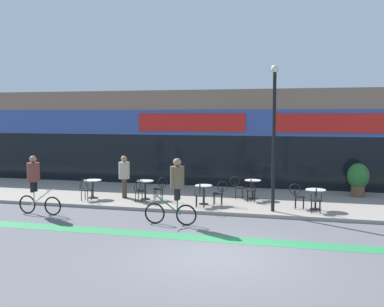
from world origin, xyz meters
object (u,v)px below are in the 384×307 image
at_px(cafe_chair_2_side, 220,191).
at_px(cafe_chair_4_side, 297,194).
at_px(cyclist_1, 35,180).
at_px(cafe_chair_1_side, 160,187).
at_px(bistro_table_4, 316,195).
at_px(cafe_chair_1_near, 139,189).
at_px(lamp_post, 274,127).
at_px(cafe_chair_2_near, 200,193).
at_px(pedestrian_near_end, 124,173).
at_px(planter_pot, 358,178).
at_px(bistro_table_3, 253,186).
at_px(cafe_chair_4_near, 316,198).
at_px(bistro_table_0, 93,185).
at_px(bistro_table_2, 204,191).
at_px(cafe_chair_3_near, 251,189).
at_px(cyclist_0, 176,186).
at_px(cafe_chair_0_near, 85,188).
at_px(cafe_chair_3_side, 237,185).
at_px(bistro_table_1, 145,186).

bearing_deg(cafe_chair_2_side, cafe_chair_4_side, 177.63).
bearing_deg(cyclist_1, cafe_chair_1_side, 41.45).
bearing_deg(bistro_table_4, cafe_chair_1_near, -177.39).
bearing_deg(cafe_chair_4_side, lamp_post, -136.46).
bearing_deg(cafe_chair_2_near, cafe_chair_4_side, -85.89).
height_order(cafe_chair_4_side, pedestrian_near_end, pedestrian_near_end).
height_order(cafe_chair_1_side, pedestrian_near_end, pedestrian_near_end).
relative_size(cafe_chair_2_near, planter_pot, 0.65).
distance_m(bistro_table_3, cafe_chair_4_near, 3.19).
bearing_deg(lamp_post, bistro_table_0, 174.14).
height_order(cafe_chair_1_side, cafe_chair_2_near, same).
height_order(cafe_chair_2_side, cafe_chair_4_near, same).
bearing_deg(bistro_table_2, cafe_chair_4_near, -7.63).
distance_m(cafe_chair_3_near, cyclist_0, 4.30).
xyz_separation_m(cafe_chair_3_near, cafe_chair_4_near, (2.40, -1.48, 0.00)).
distance_m(planter_pot, cyclist_1, 12.64).
height_order(bistro_table_4, cafe_chair_4_side, cafe_chair_4_side).
bearing_deg(cyclist_1, cafe_chair_0_near, 70.38).
height_order(cafe_chair_3_side, planter_pot, planter_pot).
height_order(cafe_chair_0_near, cyclist_0, cyclist_0).
bearing_deg(cafe_chair_1_near, bistro_table_1, 3.11).
bearing_deg(cafe_chair_4_near, lamp_post, 89.59).
distance_m(lamp_post, cyclist_1, 8.51).
xyz_separation_m(cafe_chair_0_near, cafe_chair_2_near, (4.64, -0.14, 0.00)).
height_order(bistro_table_1, cafe_chair_2_near, cafe_chair_2_near).
bearing_deg(cafe_chair_0_near, bistro_table_4, -82.93).
height_order(cafe_chair_3_near, cafe_chair_3_side, same).
xyz_separation_m(cafe_chair_3_near, planter_pot, (4.14, 2.23, 0.24)).
relative_size(bistro_table_3, planter_pot, 0.55).
relative_size(cafe_chair_0_near, cafe_chair_2_side, 1.00).
height_order(bistro_table_1, planter_pot, planter_pot).
bearing_deg(cafe_chair_1_side, cafe_chair_2_near, 145.41).
height_order(cafe_chair_2_side, cyclist_1, cyclist_1).
distance_m(bistro_table_1, cyclist_0, 3.99).
xyz_separation_m(bistro_table_4, cafe_chair_2_near, (-4.05, -0.71, 0.00)).
xyz_separation_m(bistro_table_1, pedestrian_near_end, (-0.94, 0.12, 0.48)).
bearing_deg(cafe_chair_3_side, bistro_table_0, -173.59).
relative_size(cafe_chair_1_near, cyclist_1, 0.44).
xyz_separation_m(bistro_table_4, cafe_chair_3_near, (-2.39, 0.86, 0.00)).
height_order(cafe_chair_0_near, cafe_chair_1_near, same).
xyz_separation_m(planter_pot, cyclist_0, (-6.06, -6.02, 0.37)).
bearing_deg(cafe_chair_1_near, bistro_table_3, -63.25).
height_order(cafe_chair_1_near, cyclist_1, cyclist_1).
distance_m(bistro_table_4, lamp_post, 2.89).
relative_size(cafe_chair_4_near, lamp_post, 0.18).
height_order(cafe_chair_2_near, cafe_chair_4_side, same).
bearing_deg(cafe_chair_3_near, cafe_chair_4_near, -124.83).
relative_size(cafe_chair_1_near, cafe_chair_4_near, 1.00).
bearing_deg(cafe_chair_2_near, bistro_table_2, -6.69).
bearing_deg(cafe_chair_3_near, planter_pot, -64.82).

